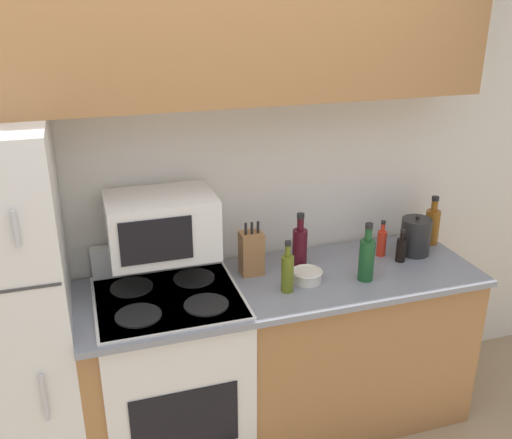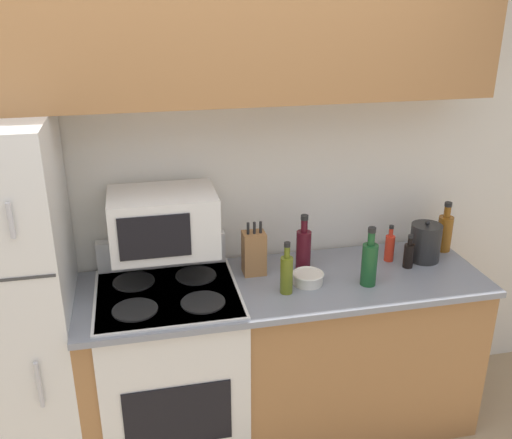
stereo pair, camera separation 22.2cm
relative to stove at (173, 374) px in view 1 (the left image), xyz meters
name	(u,v)px [view 1 (the left image)]	position (x,y,z in m)	size (l,w,h in m)	color
wall_back	(190,193)	(0.20, 0.36, 0.81)	(8.00, 0.05, 2.55)	silver
lower_cabinets	(281,355)	(0.58, 0.01, -0.02)	(2.01, 0.65, 0.90)	#9E6B3D
upper_cabinets	(191,16)	(0.20, 0.17, 1.66)	(2.77, 0.33, 0.74)	#9E6B3D
stove	(173,374)	(0.00, 0.00, 0.00)	(0.68, 0.63, 1.07)	silver
microwave	(161,225)	(0.01, 0.12, 0.75)	(0.50, 0.35, 0.29)	silver
knife_block	(251,253)	(0.45, 0.12, 0.54)	(0.11, 0.10, 0.28)	#9E6B3D
bowl	(307,275)	(0.68, -0.04, 0.46)	(0.16, 0.16, 0.06)	silver
bottle_soy_sauce	(401,249)	(1.24, 0.02, 0.50)	(0.05, 0.05, 0.18)	black
bottle_hot_sauce	(382,242)	(1.18, 0.11, 0.51)	(0.05, 0.05, 0.20)	red
bottle_whiskey	(432,225)	(1.52, 0.17, 0.54)	(0.08, 0.08, 0.28)	brown
bottle_wine_green	(367,258)	(0.96, -0.11, 0.55)	(0.08, 0.08, 0.30)	#194C23
bottle_wine_red	(300,247)	(0.70, 0.11, 0.55)	(0.08, 0.08, 0.30)	#470F19
bottle_olive_oil	(287,272)	(0.55, -0.11, 0.53)	(0.06, 0.06, 0.26)	#5B6619
kettle	(415,236)	(1.36, 0.08, 0.53)	(0.16, 0.16, 0.23)	black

